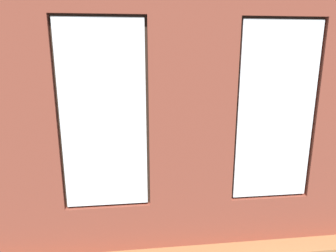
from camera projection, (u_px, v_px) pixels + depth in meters
The scene contains 15 objects.
ground_plane at pixel (167, 168), 6.63m from camera, with size 7.29×6.20×0.10m, color #99663D.
brick_wall_with_windows at pixel (192, 111), 3.57m from camera, with size 6.69×0.30×3.58m.
couch_by_window at pixel (187, 196), 4.55m from camera, with size 2.00×0.87×0.80m.
couch_left at pixel (296, 157), 6.25m from camera, with size 0.89×2.05×0.80m.
coffee_table at pixel (162, 146), 6.86m from camera, with size 1.37×0.83×0.42m.
cup_ceramic at pixel (162, 142), 6.83m from camera, with size 0.08×0.08×0.10m, color silver.
candle_jar at pixel (168, 143), 6.72m from camera, with size 0.08×0.08×0.12m, color #B7333D.
table_plant_small at pixel (145, 141), 6.65m from camera, with size 0.15×0.15×0.23m.
remote_black at pixel (178, 141), 7.02m from camera, with size 0.05×0.17×0.02m, color black.
media_console at pixel (30, 153), 6.58m from camera, with size 1.01×0.42×0.59m, color black.
tv_flatscreen at pixel (26, 126), 6.44m from camera, with size 0.97×0.20×0.64m.
papasan_chair at pixel (117, 128), 8.11m from camera, with size 1.14×1.14×0.71m.
potted_plant_between_couches at pixel (277, 177), 4.71m from camera, with size 0.75×0.66×1.28m.
potted_plant_corner_near_left at pixel (253, 109), 8.76m from camera, with size 1.18×1.17×1.31m.
potted_plant_foreground_right at pixel (60, 128), 8.18m from camera, with size 0.44×0.44×0.69m.
Camera 1 is at (0.69, 6.16, 2.48)m, focal length 32.00 mm.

